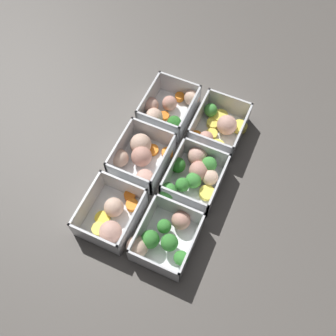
{
  "coord_description": "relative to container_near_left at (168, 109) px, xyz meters",
  "views": [
    {
      "loc": [
        0.39,
        0.18,
        0.83
      ],
      "look_at": [
        0.0,
        0.0,
        0.02
      ],
      "focal_mm": 42.0,
      "sensor_mm": 36.0,
      "label": 1
    }
  ],
  "objects": [
    {
      "name": "container_near_left",
      "position": [
        0.0,
        0.0,
        0.0
      ],
      "size": [
        0.15,
        0.14,
        0.06
      ],
      "color": "white",
      "rests_on": "ground_plane"
    },
    {
      "name": "container_near_right",
      "position": [
        0.32,
        0.01,
        -0.0
      ],
      "size": [
        0.15,
        0.12,
        0.06
      ],
      "color": "white",
      "rests_on": "ground_plane"
    },
    {
      "name": "container_far_left",
      "position": [
        -0.0,
        0.14,
        -0.0
      ],
      "size": [
        0.14,
        0.13,
        0.06
      ],
      "color": "white",
      "rests_on": "ground_plane"
    },
    {
      "name": "container_far_right",
      "position": [
        0.31,
        0.13,
        0.0
      ],
      "size": [
        0.16,
        0.14,
        0.06
      ],
      "color": "white",
      "rests_on": "ground_plane"
    },
    {
      "name": "ground_plane",
      "position": [
        0.15,
        0.07,
        -0.02
      ],
      "size": [
        4.0,
        4.0,
        0.0
      ],
      "primitive_type": "plane",
      "color": "#56514C"
    },
    {
      "name": "container_far_center",
      "position": [
        0.15,
        0.13,
        0.0
      ],
      "size": [
        0.16,
        0.13,
        0.06
      ],
      "color": "white",
      "rests_on": "ground_plane"
    },
    {
      "name": "container_near_center",
      "position": [
        0.16,
        -0.0,
        0.0
      ],
      "size": [
        0.14,
        0.14,
        0.06
      ],
      "color": "white",
      "rests_on": "ground_plane"
    }
  ]
}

